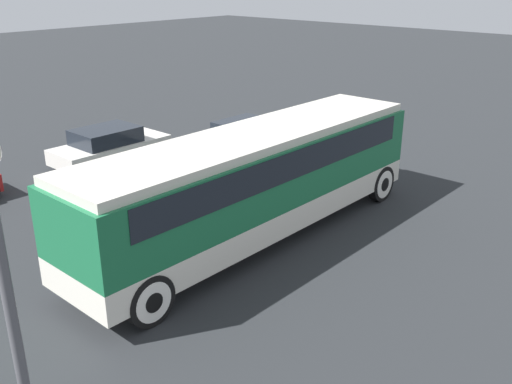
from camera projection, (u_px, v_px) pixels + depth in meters
The scene contains 5 objects.
ground_plane at pixel (256, 238), 15.95m from camera, with size 120.00×120.00×0.00m, color #26282B.
tour_bus at pixel (258, 174), 15.35m from camera, with size 11.42×2.60×3.05m.
parked_car_near at pixel (110, 146), 21.94m from camera, with size 4.50×1.96×1.40m.
parked_car_far at pixel (246, 138), 22.71m from camera, with size 4.06×1.89×1.48m.
lamp_post at pixel (3, 268), 7.21m from camera, with size 0.44×0.44×5.21m.
Camera 1 is at (-10.72, -9.61, 6.99)m, focal length 40.00 mm.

